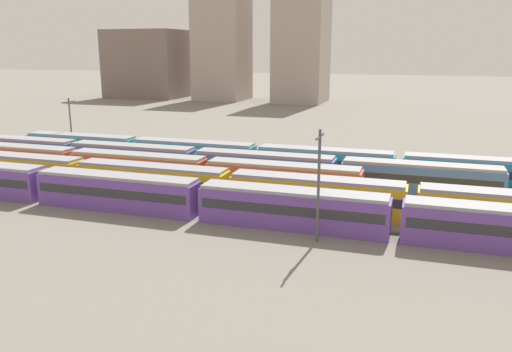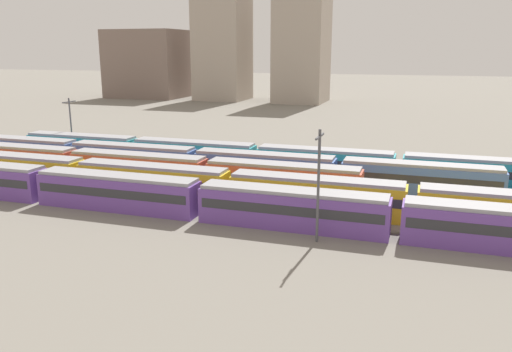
{
  "view_description": "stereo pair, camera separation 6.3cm",
  "coord_description": "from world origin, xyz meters",
  "px_view_note": "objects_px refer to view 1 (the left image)",
  "views": [
    {
      "loc": [
        44.89,
        -44.73,
        16.42
      ],
      "look_at": [
        27.08,
        10.4,
        2.04
      ],
      "focal_mm": 35.89,
      "sensor_mm": 36.0,
      "label": 1
    },
    {
      "loc": [
        44.95,
        -44.71,
        16.42
      ],
      "look_at": [
        27.08,
        10.4,
        2.04
      ],
      "focal_mm": 35.89,
      "sensor_mm": 36.0,
      "label": 2
    }
  ],
  "objects_px": {
    "train_track_3": "(339,173)",
    "catenary_pole_1": "(71,123)",
    "train_track_4": "(325,162)",
    "train_track_0": "(200,199)",
    "train_track_2": "(138,168)",
    "catenary_pole_0": "(319,181)",
    "train_track_1": "(412,203)"
  },
  "relations": [
    {
      "from": "train_track_0",
      "to": "catenary_pole_1",
      "type": "bearing_deg",
      "value": 144.39
    },
    {
      "from": "train_track_2",
      "to": "catenary_pole_0",
      "type": "bearing_deg",
      "value": -27.54
    },
    {
      "from": "train_track_1",
      "to": "train_track_4",
      "type": "bearing_deg",
      "value": 126.25
    },
    {
      "from": "train_track_1",
      "to": "catenary_pole_0",
      "type": "relative_size",
      "value": 11.29
    },
    {
      "from": "train_track_1",
      "to": "catenary_pole_1",
      "type": "bearing_deg",
      "value": 160.84
    },
    {
      "from": "train_track_1",
      "to": "train_track_3",
      "type": "xyz_separation_m",
      "value": [
        -8.76,
        10.4,
        0.0
      ]
    },
    {
      "from": "train_track_3",
      "to": "catenary_pole_1",
      "type": "xyz_separation_m",
      "value": [
        -44.39,
        8.07,
        3.09
      ]
    },
    {
      "from": "train_track_3",
      "to": "catenary_pole_1",
      "type": "height_order",
      "value": "catenary_pole_1"
    },
    {
      "from": "catenary_pole_1",
      "to": "catenary_pole_0",
      "type": "bearing_deg",
      "value": -30.34
    },
    {
      "from": "train_track_2",
      "to": "catenary_pole_1",
      "type": "height_order",
      "value": "catenary_pole_1"
    },
    {
      "from": "train_track_3",
      "to": "train_track_4",
      "type": "height_order",
      "value": "same"
    },
    {
      "from": "train_track_0",
      "to": "catenary_pole_0",
      "type": "distance_m",
      "value": 13.25
    },
    {
      "from": "catenary_pole_1",
      "to": "train_track_0",
      "type": "bearing_deg",
      "value": -35.61
    },
    {
      "from": "train_track_2",
      "to": "train_track_4",
      "type": "bearing_deg",
      "value": 25.48
    },
    {
      "from": "catenary_pole_0",
      "to": "catenary_pole_1",
      "type": "bearing_deg",
      "value": 149.66
    },
    {
      "from": "train_track_0",
      "to": "catenary_pole_0",
      "type": "bearing_deg",
      "value": -13.3
    },
    {
      "from": "catenary_pole_0",
      "to": "catenary_pole_1",
      "type": "relative_size",
      "value": 1.12
    },
    {
      "from": "train_track_3",
      "to": "catenary_pole_1",
      "type": "bearing_deg",
      "value": 169.7
    },
    {
      "from": "train_track_0",
      "to": "catenary_pole_1",
      "type": "distance_m",
      "value": 40.76
    },
    {
      "from": "train_track_0",
      "to": "catenary_pole_1",
      "type": "relative_size",
      "value": 8.37
    },
    {
      "from": "train_track_2",
      "to": "train_track_3",
      "type": "distance_m",
      "value": 25.05
    },
    {
      "from": "catenary_pole_0",
      "to": "train_track_1",
      "type": "bearing_deg",
      "value": 46.58
    },
    {
      "from": "train_track_0",
      "to": "train_track_4",
      "type": "height_order",
      "value": "same"
    },
    {
      "from": "train_track_3",
      "to": "catenary_pole_1",
      "type": "relative_size",
      "value": 12.61
    },
    {
      "from": "train_track_4",
      "to": "catenary_pole_0",
      "type": "relative_size",
      "value": 9.39
    },
    {
      "from": "train_track_0",
      "to": "train_track_2",
      "type": "distance_m",
      "value": 16.77
    },
    {
      "from": "train_track_2",
      "to": "train_track_4",
      "type": "distance_m",
      "value": 24.17
    },
    {
      "from": "train_track_0",
      "to": "train_track_1",
      "type": "relative_size",
      "value": 0.66
    },
    {
      "from": "train_track_4",
      "to": "catenary_pole_0",
      "type": "height_order",
      "value": "catenary_pole_0"
    },
    {
      "from": "train_track_3",
      "to": "train_track_4",
      "type": "bearing_deg",
      "value": 117.25
    },
    {
      "from": "catenary_pole_1",
      "to": "train_track_4",
      "type": "bearing_deg",
      "value": -3.93
    },
    {
      "from": "train_track_0",
      "to": "train_track_1",
      "type": "bearing_deg",
      "value": 14.5
    }
  ]
}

